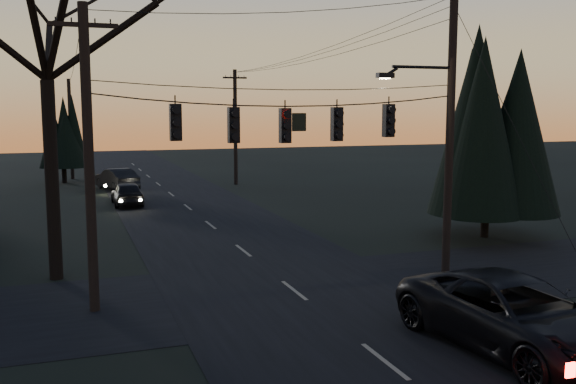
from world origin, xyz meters
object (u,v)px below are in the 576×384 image
object	(u,v)px
utility_pole_far_l	(73,179)
sedan_oncoming_b	(117,179)
utility_pole_right	(445,276)
sedan_oncoming_a	(127,194)
utility_pole_far_r	(236,184)
utility_pole_left	(95,311)
suv_near	(516,315)
evergreen_right	(488,132)

from	to	relation	value
utility_pole_far_l	sedan_oncoming_b	world-z (taller)	utility_pole_far_l
utility_pole_right	sedan_oncoming_a	world-z (taller)	utility_pole_right
utility_pole_right	utility_pole_far_r	distance (m)	28.00
utility_pole_left	utility_pole_right	bearing A→B (deg)	0.00
utility_pole_left	suv_near	distance (m)	11.25
sedan_oncoming_a	utility_pole_far_r	bearing A→B (deg)	-137.59
evergreen_right	sedan_oncoming_b	xyz separation A→B (m)	(-14.07, 22.47, -3.89)
utility_pole_far_r	utility_pole_far_l	world-z (taller)	utility_pole_far_r
suv_near	utility_pole_far_l	bearing A→B (deg)	95.96
suv_near	sedan_oncoming_a	size ratio (longest dim) A/B	1.51
utility_pole_far_l	utility_pole_right	bearing A→B (deg)	-72.28
utility_pole_far_r	sedan_oncoming_b	bearing A→B (deg)	-177.54
utility_pole_right	utility_pole_far_r	bearing A→B (deg)	90.00
sedan_oncoming_b	evergreen_right	bearing A→B (deg)	104.19
utility_pole_right	utility_pole_left	world-z (taller)	utility_pole_right
utility_pole_left	suv_near	size ratio (longest dim) A/B	1.37
utility_pole_left	utility_pole_far_l	xyz separation A→B (m)	(0.00, 36.00, 0.00)
utility_pole_far_l	sedan_oncoming_a	xyz separation A→B (m)	(2.80, -16.00, 0.70)
evergreen_right	sedan_oncoming_b	world-z (taller)	evergreen_right
suv_near	utility_pole_right	bearing A→B (deg)	64.02
utility_pole_right	utility_pole_far_l	xyz separation A→B (m)	(-11.50, 36.00, 0.00)
utility_pole_right	utility_pole_left	xyz separation A→B (m)	(-11.50, 0.00, 0.00)
utility_pole_far_r	utility_pole_far_l	xyz separation A→B (m)	(-11.50, 8.00, 0.00)
utility_pole_right	sedan_oncoming_b	bearing A→B (deg)	107.48
sedan_oncoming_b	utility_pole_left	bearing A→B (deg)	66.36
sedan_oncoming_a	utility_pole_far_l	bearing A→B (deg)	-80.28
utility_pole_right	sedan_oncoming_b	xyz separation A→B (m)	(-8.70, 27.63, 0.75)
utility_pole_far_r	sedan_oncoming_b	world-z (taller)	utility_pole_far_r
utility_pole_right	evergreen_right	distance (m)	8.77
utility_pole_right	utility_pole_far_l	bearing A→B (deg)	107.72
utility_pole_right	suv_near	distance (m)	6.88
utility_pole_right	sedan_oncoming_b	distance (m)	28.97
evergreen_right	suv_near	bearing A→B (deg)	-123.51
sedan_oncoming_b	sedan_oncoming_a	bearing A→B (deg)	72.14
utility_pole_far_l	suv_near	xyz separation A→B (m)	(9.20, -42.42, 0.86)
utility_pole_left	utility_pole_far_r	world-z (taller)	same
utility_pole_far_l	evergreen_right	distance (m)	35.46
evergreen_right	sedan_oncoming_a	world-z (taller)	evergreen_right
utility_pole_left	sedan_oncoming_a	world-z (taller)	utility_pole_left
utility_pole_far_l	suv_near	bearing A→B (deg)	-77.76
utility_pole_far_r	evergreen_right	size ratio (longest dim) A/B	1.05
utility_pole_far_r	utility_pole_right	bearing A→B (deg)	-90.00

